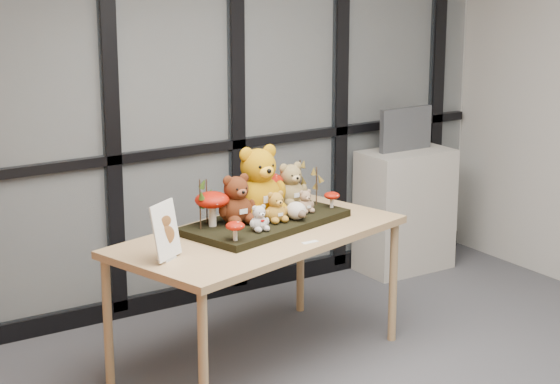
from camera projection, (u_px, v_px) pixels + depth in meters
room_shell at (435, 111)px, 4.38m from camera, size 5.00×5.00×5.00m
glass_partition at (176, 95)px, 6.46m from camera, size 4.90×0.06×2.78m
display_table at (258, 244)px, 5.70m from camera, size 1.85×1.25×0.79m
diorama_tray at (265, 222)px, 5.81m from camera, size 1.06×0.72×0.04m
bear_pooh_yellow at (258, 177)px, 5.82m from camera, size 0.42×0.39×0.45m
bear_brown_medium at (236, 196)px, 5.69m from camera, size 0.28×0.27×0.31m
bear_tan_back at (290, 182)px, 6.05m from camera, size 0.27×0.25×0.29m
bear_small_yellow at (276, 205)px, 5.72m from camera, size 0.18×0.17×0.20m
bear_white_bow at (259, 216)px, 5.56m from camera, size 0.15×0.14×0.16m
bear_beige_small at (305, 200)px, 5.92m from camera, size 0.14×0.13×0.15m
plush_cream_hedgehog at (296, 210)px, 5.78m from camera, size 0.10×0.10×0.11m
mushroom_back_left at (212, 207)px, 5.64m from camera, size 0.19×0.19×0.22m
mushroom_back_right at (265, 189)px, 6.00m from camera, size 0.22×0.22×0.24m
mushroom_front_left at (235, 230)px, 5.39m from camera, size 0.10×0.10×0.11m
mushroom_front_right at (332, 199)px, 6.03m from camera, size 0.09×0.09×0.10m
sprig_green_far_left at (200, 204)px, 5.57m from camera, size 0.05×0.05×0.28m
sprig_green_mid_left at (207, 201)px, 5.68m from camera, size 0.05×0.05×0.26m
sprig_dry_far_right at (300, 181)px, 6.15m from camera, size 0.05×0.05×0.26m
sprig_dry_mid_right at (316, 186)px, 6.07m from camera, size 0.05×0.05×0.23m
sprig_green_centre at (234, 197)px, 5.86m from camera, size 0.05×0.05×0.21m
sign_holder at (166, 233)px, 5.18m from camera, size 0.21×0.16×0.30m
label_card at (310, 242)px, 5.51m from camera, size 0.09×0.03×0.00m
cabinet at (405, 210)px, 7.42m from camera, size 0.67×0.39×0.89m
monitor at (406, 129)px, 7.28m from camera, size 0.44×0.05×0.31m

